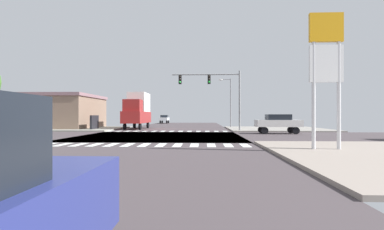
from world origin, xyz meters
name	(u,v)px	position (x,y,z in m)	size (l,w,h in m)	color
ground	(159,136)	(0.00, 0.00, -0.03)	(90.00, 90.00, 0.05)	#443B3F
sidewalk_corner_ne	(275,129)	(13.00, 12.00, 0.07)	(12.00, 12.00, 0.14)	gray
sidewalk_corner_nw	(75,128)	(-13.00, 12.00, 0.07)	(12.00, 12.00, 0.14)	gray
crosswalk_near	(136,145)	(-0.25, -7.30, 0.00)	(13.50, 2.00, 0.01)	silver
crosswalk_far	(167,131)	(-0.25, 7.30, 0.00)	(13.50, 2.00, 0.01)	silver
traffic_signal_mast	(213,86)	(4.90, 7.03, 5.01)	(7.61, 0.55, 6.74)	gray
gas_station_sign	(326,58)	(9.72, -10.12, 4.56)	(1.60, 0.20, 6.73)	silver
street_lamp	(229,98)	(7.43, 15.76, 4.27)	(1.78, 0.32, 7.01)	gray
bank_building	(53,112)	(-16.63, 13.09, 2.29)	(13.20, 9.72, 4.56)	#876B58
box_truck_crossing_1	(137,110)	(-5.00, 12.97, 2.56)	(2.40, 7.20, 4.85)	black
sedan_queued_2	(164,118)	(-5.00, 38.97, 1.12)	(1.80, 4.30, 1.88)	black
sedan_leading_3	(278,122)	(11.07, 3.50, 1.12)	(4.30, 1.80, 1.88)	black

